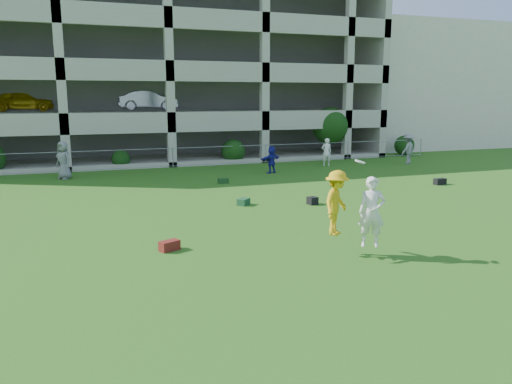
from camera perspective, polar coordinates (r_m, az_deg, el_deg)
name	(u,v)px	position (r m, az deg, el deg)	size (l,w,h in m)	color
ground	(309,266)	(12.84, 6.09, -8.45)	(100.00, 100.00, 0.00)	#235114
stucco_building	(406,88)	(48.11, 16.79, 11.36)	(16.00, 14.00, 10.00)	beige
bystander_c	(63,160)	(27.70, -21.14, 3.40)	(0.95, 0.62, 1.95)	slate
bystander_d	(271,160)	(27.88, 1.78, 3.72)	(1.40, 0.44, 1.50)	#202296
bystander_e	(326,152)	(31.03, 8.05, 4.54)	(0.62, 0.41, 1.71)	white
bystander_f	(408,149)	(33.12, 16.97, 4.75)	(1.24, 0.71, 1.91)	gray
bag_red_a	(169,246)	(14.20, -9.87, -6.05)	(0.55, 0.30, 0.28)	#520E14
bag_green_c	(243,202)	(19.73, -1.44, -1.12)	(0.50, 0.35, 0.26)	#15391F
crate_d	(312,201)	(19.96, 6.47, -0.99)	(0.35, 0.35, 0.30)	black
bag_black_e	(440,182)	(25.88, 20.27, 1.13)	(0.60, 0.30, 0.30)	black
bag_green_g	(223,181)	(24.68, -3.77, 1.29)	(0.50, 0.30, 0.25)	#153A1A
frisbee_contest	(347,205)	(13.43, 10.38, -1.53)	(1.77, 1.53, 2.31)	gold
parking_garage	(149,72)	(38.99, -12.11, 13.28)	(30.00, 14.00, 12.00)	#9E998C
fence	(173,157)	(30.57, -9.49, 3.94)	(36.06, 0.06, 1.20)	gray
shrub_row	(241,139)	(32.27, -1.67, 6.05)	(34.38, 2.52, 3.50)	#163D11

